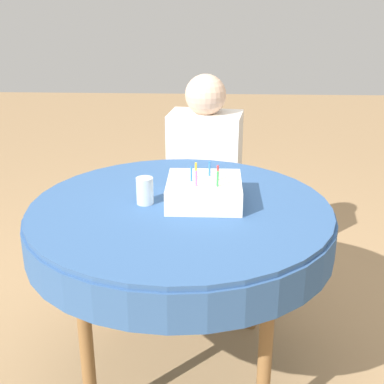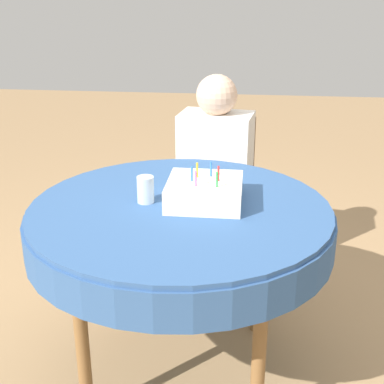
{
  "view_description": "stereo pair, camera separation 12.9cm",
  "coord_description": "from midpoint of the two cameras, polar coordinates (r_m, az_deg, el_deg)",
  "views": [
    {
      "loc": [
        0.12,
        -1.85,
        1.55
      ],
      "look_at": [
        0.05,
        0.01,
        0.81
      ],
      "focal_mm": 50.0,
      "sensor_mm": 36.0,
      "label": 1
    },
    {
      "loc": [
        0.25,
        -1.84,
        1.55
      ],
      "look_at": [
        0.05,
        0.01,
        0.81
      ],
      "focal_mm": 50.0,
      "sensor_mm": 36.0,
      "label": 2
    }
  ],
  "objects": [
    {
      "name": "birthday_cake",
      "position": [
        2.03,
        3.17,
        0.0
      ],
      "size": [
        0.28,
        0.28,
        0.15
      ],
      "color": "white",
      "rests_on": "dining_table"
    },
    {
      "name": "chair",
      "position": [
        2.94,
        4.01,
        -0.07
      ],
      "size": [
        0.44,
        0.44,
        0.87
      ],
      "rotation": [
        0.0,
        0.0,
        -0.14
      ],
      "color": "#4C331E",
      "rests_on": "ground_plane"
    },
    {
      "name": "ground_plane",
      "position": [
        2.42,
        0.46,
        -18.28
      ],
      "size": [
        12.0,
        12.0,
        0.0
      ],
      "primitive_type": "plane",
      "color": "#A37F56"
    },
    {
      "name": "person",
      "position": [
        2.79,
        3.78,
        3.24
      ],
      "size": [
        0.4,
        0.37,
        1.12
      ],
      "rotation": [
        0.0,
        0.0,
        -0.14
      ],
      "color": "#DBB293",
      "rests_on": "ground_plane"
    },
    {
      "name": "dining_table",
      "position": [
        2.05,
        0.51,
        -3.79
      ],
      "size": [
        1.17,
        1.17,
        0.76
      ],
      "color": "#335689",
      "rests_on": "ground_plane"
    },
    {
      "name": "drinking_glass",
      "position": [
        2.04,
        -3.18,
        0.24
      ],
      "size": [
        0.07,
        0.07,
        0.1
      ],
      "color": "silver",
      "rests_on": "dining_table"
    }
  ]
}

